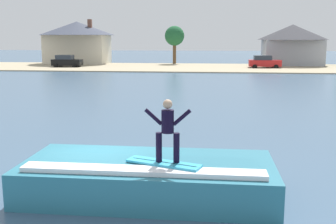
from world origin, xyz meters
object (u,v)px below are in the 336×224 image
car_far_shore (264,62)px  house_with_chimney (77,38)px  wave_crest (148,178)px  surfboard (164,163)px  surfer (168,127)px  house_gabled_white (292,42)px  car_near_shore (67,61)px  tree_short_bushy (175,36)px

car_far_shore → house_with_chimney: size_ratio=0.37×
car_far_shore → house_with_chimney: house_with_chimney is taller
wave_crest → surfboard: size_ratio=3.36×
surfer → house_gabled_white: 57.67m
car_far_shore → house_gabled_white: (4.98, 6.83, 2.74)m
wave_crest → car_near_shore: 51.24m
surfer → house_with_chimney: house_with_chimney is taller
car_far_shore → tree_short_bushy: size_ratio=0.72×
car_near_shore → tree_short_bushy: tree_short_bushy is taller
car_far_shore → car_near_shore: bearing=-177.2°
car_near_shore → house_gabled_white: house_gabled_white is taller
surfboard → car_near_shore: (-20.15, 47.89, -0.17)m
car_near_shore → car_far_shore: (28.55, 1.41, 0.00)m
wave_crest → surfer: 1.75m
car_far_shore → house_with_chimney: 30.57m
surfer → car_near_shore: (-20.25, 47.86, -1.12)m
wave_crest → car_near_shore: bearing=112.6°
car_far_shore → house_gabled_white: 8.89m
car_far_shore → surfboard: bearing=-99.7°
car_near_shore → tree_short_bushy: 17.89m
surfer → house_with_chimney: 60.09m
car_near_shore → house_with_chimney: 8.98m
wave_crest → house_gabled_white: house_gabled_white is taller
house_with_chimney → tree_short_bushy: house_with_chimney is taller
surfboard → car_near_shore: size_ratio=0.48×
car_near_shore → house_with_chimney: (-1.05, 8.29, 3.29)m
surfer → car_far_shore: (8.30, 49.27, -1.11)m
surfboard → house_gabled_white: (13.39, 56.13, 2.57)m
surfboard → car_near_shore: car_near_shore is taller
wave_crest → tree_short_bushy: (-4.64, 56.37, 4.03)m
surfboard → car_far_shore: (8.40, 49.30, -0.17)m
house_with_chimney → house_gabled_white: size_ratio=1.14×
car_far_shore → house_with_chimney: bearing=166.9°
surfboard → car_far_shore: 50.01m
surfboard → tree_short_bushy: (-5.14, 56.94, 3.43)m
surfer → house_gabled_white: bearing=76.7°
surfer → car_near_shore: size_ratio=0.38×
surfer → tree_short_bushy: size_ratio=0.26×
surfer → car_far_shore: bearing=80.4°
house_gabled_white → tree_short_bushy: bearing=177.5°
wave_crest → house_gabled_white: (13.89, 55.56, 3.17)m
tree_short_bushy → car_near_shore: bearing=-148.9°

